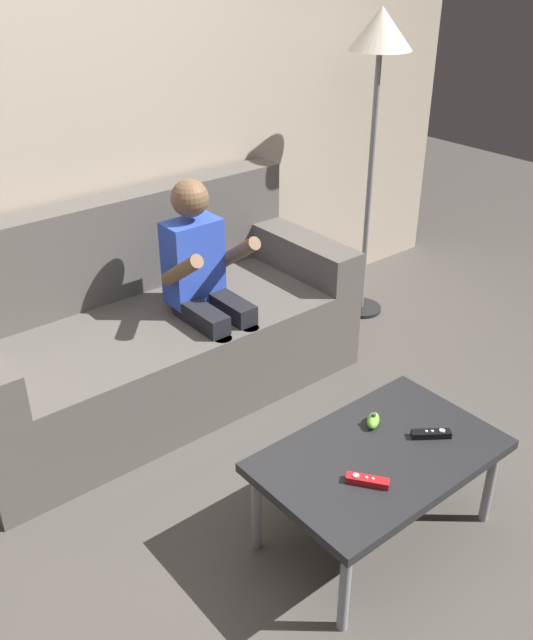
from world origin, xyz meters
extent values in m
plane|color=#4C4742|center=(0.00, 0.00, 0.00)|extent=(10.14, 10.14, 0.00)
cube|color=#B2A38E|center=(0.00, 1.67, 1.25)|extent=(5.07, 0.05, 2.50)
cube|color=#56514C|center=(0.18, 1.23, 0.21)|extent=(1.86, 0.80, 0.43)
cube|color=#56514C|center=(0.18, 1.55, 0.67)|extent=(1.86, 0.16, 0.48)
cube|color=#56514C|center=(1.02, 1.23, 0.52)|extent=(0.18, 0.80, 0.19)
cylinder|color=black|center=(0.29, 0.87, 0.21)|extent=(0.08, 0.08, 0.43)
cylinder|color=black|center=(0.44, 0.87, 0.21)|extent=(0.08, 0.08, 0.43)
cube|color=black|center=(0.29, 1.03, 0.47)|extent=(0.10, 0.31, 0.10)
cube|color=black|center=(0.44, 1.03, 0.47)|extent=(0.10, 0.31, 0.10)
cube|color=blue|center=(0.37, 1.19, 0.66)|extent=(0.25, 0.15, 0.38)
cylinder|color=brown|center=(0.22, 1.05, 0.71)|extent=(0.06, 0.28, 0.22)
cylinder|color=brown|center=(0.52, 1.05, 0.71)|extent=(0.06, 0.28, 0.22)
sphere|color=brown|center=(0.37, 1.19, 0.95)|extent=(0.17, 0.17, 0.17)
cube|color=#232326|center=(0.30, -0.04, 0.36)|extent=(0.85, 0.54, 0.04)
cylinder|color=gray|center=(-0.07, -0.26, 0.17)|extent=(0.04, 0.04, 0.35)
cylinder|color=gray|center=(0.68, -0.26, 0.17)|extent=(0.04, 0.04, 0.35)
cylinder|color=gray|center=(-0.07, 0.18, 0.17)|extent=(0.04, 0.04, 0.35)
cylinder|color=gray|center=(0.68, 0.18, 0.17)|extent=(0.04, 0.04, 0.35)
cube|color=red|center=(0.15, -0.12, 0.39)|extent=(0.11, 0.13, 0.02)
cylinder|color=#99999E|center=(0.13, -0.09, 0.41)|extent=(0.02, 0.02, 0.00)
cylinder|color=silver|center=(0.15, -0.12, 0.41)|extent=(0.01, 0.01, 0.00)
cylinder|color=silver|center=(0.16, -0.13, 0.41)|extent=(0.01, 0.01, 0.00)
ellipsoid|color=#72C638|center=(0.40, 0.08, 0.40)|extent=(0.10, 0.09, 0.04)
cylinder|color=#4C4C51|center=(0.40, 0.08, 0.43)|extent=(0.02, 0.02, 0.01)
cube|color=black|center=(0.50, -0.09, 0.39)|extent=(0.13, 0.11, 0.02)
cylinder|color=#99999E|center=(0.54, -0.12, 0.41)|extent=(0.02, 0.02, 0.00)
cylinder|color=silver|center=(0.51, -0.10, 0.41)|extent=(0.01, 0.01, 0.00)
cylinder|color=silver|center=(0.49, -0.08, 0.41)|extent=(0.01, 0.01, 0.00)
cylinder|color=black|center=(1.54, 1.22, 0.01)|extent=(0.24, 0.24, 0.02)
cylinder|color=slate|center=(1.54, 1.22, 0.73)|extent=(0.03, 0.03, 1.43)
cone|color=beige|center=(1.54, 1.22, 1.55)|extent=(0.32, 0.32, 0.20)
camera|label=1|loc=(-1.19, -1.25, 1.94)|focal=39.06mm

